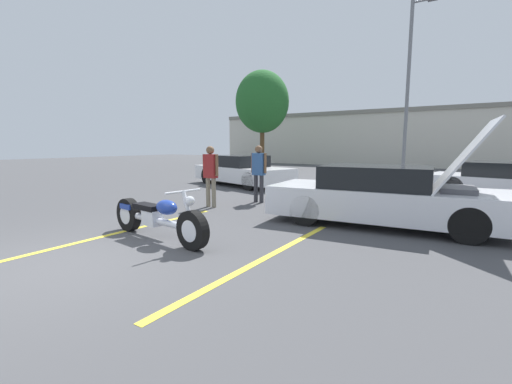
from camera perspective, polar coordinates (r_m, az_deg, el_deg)
name	(u,v)px	position (r m, az deg, el deg)	size (l,w,h in m)	color
ground_plane	(55,267)	(5.65, -30.55, -10.70)	(80.00, 80.00, 0.00)	#474749
parking_stripe_foreground	(130,230)	(7.34, -20.19, -5.91)	(0.12, 4.64, 0.01)	yellow
parking_stripe_middle	(265,258)	(5.25, 1.56, -10.90)	(0.12, 4.64, 0.01)	yellow
far_building	(406,136)	(29.88, 23.75, 8.48)	(32.00, 4.20, 4.40)	beige
light_pole	(409,83)	(20.16, 24.20, 16.23)	(1.21, 0.28, 8.91)	slate
tree_background	(262,102)	(24.97, 1.05, 14.77)	(3.77, 3.77, 6.86)	brown
motorcycle	(157,218)	(6.40, -16.14, -4.16)	(2.60, 0.73, 0.96)	black
show_car_hood_open	(385,196)	(7.68, 20.77, -0.70)	(4.88, 2.21, 2.17)	silver
parked_car_left_row	(242,171)	(14.34, -2.38, 3.52)	(4.99, 3.09, 1.25)	white
spectator_near_motorcycle	(259,169)	(10.00, 0.45, 3.87)	(0.52, 0.22, 1.67)	#333338
spectator_by_show_car	(211,171)	(9.32, -7.58, 3.45)	(0.52, 0.22, 1.66)	gray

